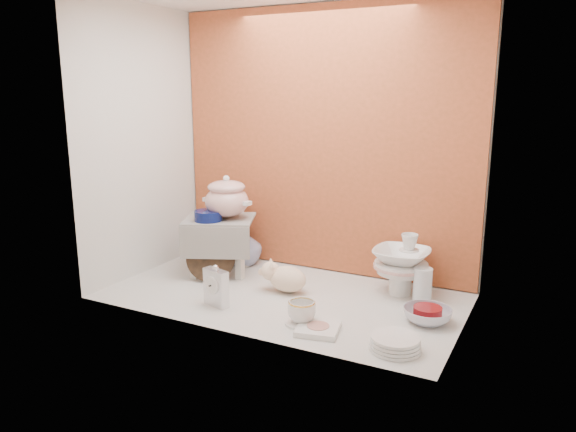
% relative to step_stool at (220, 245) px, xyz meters
% --- Properties ---
extents(ground, '(1.80, 1.80, 0.00)m').
position_rel_step_stool_xyz_m(ground, '(0.49, -0.16, -0.16)').
color(ground, silver).
rests_on(ground, ground).
extents(niche_shell, '(1.86, 1.03, 1.53)m').
position_rel_step_stool_xyz_m(niche_shell, '(0.49, 0.02, 0.77)').
color(niche_shell, '#BF542F').
rests_on(niche_shell, ground).
extents(step_stool, '(0.49, 0.46, 0.33)m').
position_rel_step_stool_xyz_m(step_stool, '(0.00, 0.00, 0.00)').
color(step_stool, silver).
rests_on(step_stool, ground).
extents(soup_tureen, '(0.33, 0.33, 0.25)m').
position_rel_step_stool_xyz_m(soup_tureen, '(0.04, 0.02, 0.29)').
color(soup_tureen, white).
rests_on(soup_tureen, step_stool).
extents(cobalt_bowl, '(0.19, 0.19, 0.06)m').
position_rel_step_stool_xyz_m(cobalt_bowl, '(-0.02, -0.08, 0.19)').
color(cobalt_bowl, '#0A144E').
rests_on(cobalt_bowl, step_stool).
extents(floral_platter, '(0.45, 0.23, 0.43)m').
position_rel_step_stool_xyz_m(floral_platter, '(-0.18, 0.27, 0.05)').
color(floral_platter, white).
rests_on(floral_platter, ground).
extents(blue_white_vase, '(0.24, 0.24, 0.24)m').
position_rel_step_stool_xyz_m(blue_white_vase, '(0.03, 0.19, -0.04)').
color(blue_white_vase, white).
rests_on(blue_white_vase, ground).
extents(lacquer_tray, '(0.29, 0.21, 0.26)m').
position_rel_step_stool_xyz_m(lacquer_tray, '(0.03, -0.13, -0.03)').
color(lacquer_tray, black).
rests_on(lacquer_tray, ground).
extents(mantel_clock, '(0.15, 0.09, 0.21)m').
position_rel_step_stool_xyz_m(mantel_clock, '(0.27, -0.43, -0.06)').
color(mantel_clock, silver).
rests_on(mantel_clock, ground).
extents(plush_pig, '(0.29, 0.23, 0.15)m').
position_rel_step_stool_xyz_m(plush_pig, '(0.50, -0.11, -0.09)').
color(plush_pig, beige).
rests_on(plush_pig, ground).
extents(teacup_saucer, '(0.20, 0.20, 0.01)m').
position_rel_step_stool_xyz_m(teacup_saucer, '(0.74, -0.43, -0.16)').
color(teacup_saucer, white).
rests_on(teacup_saucer, ground).
extents(gold_rim_teacup, '(0.15, 0.15, 0.10)m').
position_rel_step_stool_xyz_m(gold_rim_teacup, '(0.74, -0.43, -0.10)').
color(gold_rim_teacup, white).
rests_on(gold_rim_teacup, teacup_saucer).
extents(lattice_dish, '(0.21, 0.21, 0.03)m').
position_rel_step_stool_xyz_m(lattice_dish, '(0.83, -0.47, -0.15)').
color(lattice_dish, white).
rests_on(lattice_dish, ground).
extents(dinner_plate_stack, '(0.28, 0.28, 0.06)m').
position_rel_step_stool_xyz_m(dinner_plate_stack, '(1.19, -0.49, -0.13)').
color(dinner_plate_stack, white).
rests_on(dinner_plate_stack, ground).
extents(crystal_bowl, '(0.28, 0.28, 0.07)m').
position_rel_step_stool_xyz_m(crystal_bowl, '(1.24, -0.15, -0.13)').
color(crystal_bowl, silver).
rests_on(crystal_bowl, ground).
extents(clear_glass_vase, '(0.11, 0.11, 0.18)m').
position_rel_step_stool_xyz_m(clear_glass_vase, '(1.16, 0.06, -0.07)').
color(clear_glass_vase, silver).
rests_on(clear_glass_vase, ground).
extents(porcelain_tower, '(0.35, 0.35, 0.33)m').
position_rel_step_stool_xyz_m(porcelain_tower, '(1.02, 0.14, 0.00)').
color(porcelain_tower, white).
rests_on(porcelain_tower, ground).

